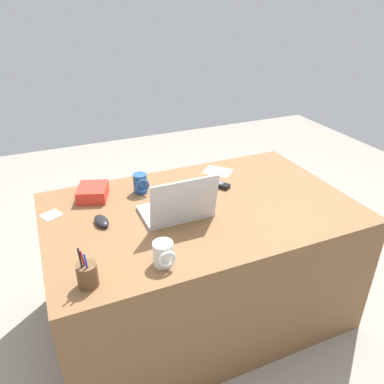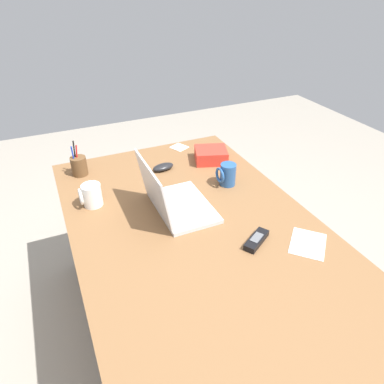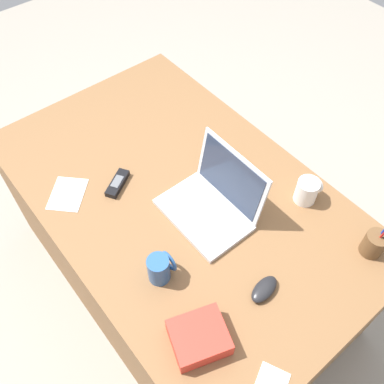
{
  "view_description": "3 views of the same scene",
  "coord_description": "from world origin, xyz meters",
  "px_view_note": "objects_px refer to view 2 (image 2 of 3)",
  "views": [
    {
      "loc": [
        0.68,
        1.47,
        1.66
      ],
      "look_at": [
        0.03,
        -0.03,
        0.78
      ],
      "focal_mm": 35.02,
      "sensor_mm": 36.0,
      "label": 1
    },
    {
      "loc": [
        -1.0,
        0.47,
        1.58
      ],
      "look_at": [
        0.1,
        -0.03,
        0.8
      ],
      "focal_mm": 32.9,
      "sensor_mm": 36.0,
      "label": 2
    },
    {
      "loc": [
        0.79,
        -0.58,
        2.0
      ],
      "look_at": [
        0.07,
        0.01,
        0.77
      ],
      "focal_mm": 39.67,
      "sensor_mm": 36.0,
      "label": 3
    }
  ],
  "objects_px": {
    "computer_mouse": "(163,167)",
    "coffee_mug_white": "(91,195)",
    "pen_holder": "(79,166)",
    "snack_bag": "(211,155)",
    "laptop": "(174,200)",
    "coffee_mug_tall": "(227,175)",
    "cordless_phone": "(256,240)"
  },
  "relations": [
    {
      "from": "pen_holder",
      "to": "snack_bag",
      "type": "xyz_separation_m",
      "value": [
        -0.14,
        -0.66,
        -0.01
      ]
    },
    {
      "from": "computer_mouse",
      "to": "coffee_mug_tall",
      "type": "xyz_separation_m",
      "value": [
        -0.26,
        -0.23,
        0.04
      ]
    },
    {
      "from": "coffee_mug_tall",
      "to": "snack_bag",
      "type": "xyz_separation_m",
      "value": [
        0.25,
        -0.04,
        -0.02
      ]
    },
    {
      "from": "snack_bag",
      "to": "pen_holder",
      "type": "bearing_deg",
      "value": 78.42
    },
    {
      "from": "coffee_mug_white",
      "to": "snack_bag",
      "type": "bearing_deg",
      "value": -76.26
    },
    {
      "from": "coffee_mug_tall",
      "to": "pen_holder",
      "type": "bearing_deg",
      "value": 58.35
    },
    {
      "from": "coffee_mug_white",
      "to": "snack_bag",
      "type": "distance_m",
      "value": 0.67
    },
    {
      "from": "cordless_phone",
      "to": "laptop",
      "type": "bearing_deg",
      "value": 32.69
    },
    {
      "from": "laptop",
      "to": "coffee_mug_tall",
      "type": "xyz_separation_m",
      "value": [
        0.09,
        -0.3,
        0.0
      ]
    },
    {
      "from": "computer_mouse",
      "to": "coffee_mug_white",
      "type": "bearing_deg",
      "value": 104.84
    },
    {
      "from": "coffee_mug_tall",
      "to": "pen_holder",
      "type": "xyz_separation_m",
      "value": [
        0.38,
        0.62,
        -0.01
      ]
    },
    {
      "from": "computer_mouse",
      "to": "coffee_mug_tall",
      "type": "bearing_deg",
      "value": -147.28
    },
    {
      "from": "coffee_mug_white",
      "to": "coffee_mug_tall",
      "type": "height_order",
      "value": "coffee_mug_tall"
    },
    {
      "from": "coffee_mug_tall",
      "to": "snack_bag",
      "type": "distance_m",
      "value": 0.25
    },
    {
      "from": "coffee_mug_tall",
      "to": "cordless_phone",
      "type": "height_order",
      "value": "coffee_mug_tall"
    },
    {
      "from": "coffee_mug_white",
      "to": "coffee_mug_tall",
      "type": "distance_m",
      "value": 0.62
    },
    {
      "from": "pen_holder",
      "to": "coffee_mug_white",
      "type": "bearing_deg",
      "value": -179.03
    },
    {
      "from": "pen_holder",
      "to": "snack_bag",
      "type": "relative_size",
      "value": 1.07
    },
    {
      "from": "cordless_phone",
      "to": "snack_bag",
      "type": "height_order",
      "value": "snack_bag"
    },
    {
      "from": "computer_mouse",
      "to": "snack_bag",
      "type": "bearing_deg",
      "value": -100.8
    },
    {
      "from": "laptop",
      "to": "coffee_mug_white",
      "type": "bearing_deg",
      "value": 59.56
    },
    {
      "from": "coffee_mug_white",
      "to": "coffee_mug_tall",
      "type": "bearing_deg",
      "value": -98.04
    },
    {
      "from": "computer_mouse",
      "to": "pen_holder",
      "type": "bearing_deg",
      "value": 63.52
    },
    {
      "from": "computer_mouse",
      "to": "coffee_mug_white",
      "type": "xyz_separation_m",
      "value": [
        -0.17,
        0.39,
        0.03
      ]
    },
    {
      "from": "laptop",
      "to": "pen_holder",
      "type": "distance_m",
      "value": 0.57
    },
    {
      "from": "laptop",
      "to": "computer_mouse",
      "type": "height_order",
      "value": "laptop"
    },
    {
      "from": "laptop",
      "to": "coffee_mug_tall",
      "type": "distance_m",
      "value": 0.32
    },
    {
      "from": "laptop",
      "to": "computer_mouse",
      "type": "bearing_deg",
      "value": -12.61
    },
    {
      "from": "snack_bag",
      "to": "laptop",
      "type": "bearing_deg",
      "value": 134.75
    },
    {
      "from": "pen_holder",
      "to": "snack_bag",
      "type": "bearing_deg",
      "value": -101.58
    },
    {
      "from": "coffee_mug_white",
      "to": "cordless_phone",
      "type": "bearing_deg",
      "value": -134.25
    },
    {
      "from": "computer_mouse",
      "to": "coffee_mug_white",
      "type": "distance_m",
      "value": 0.42
    }
  ]
}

